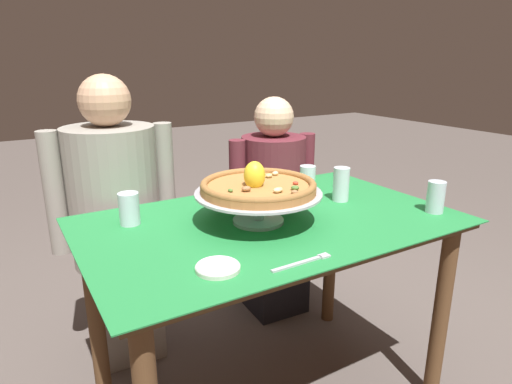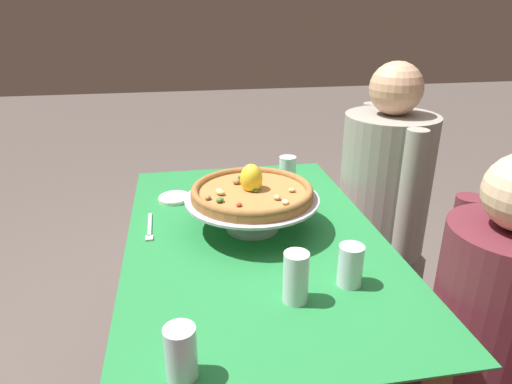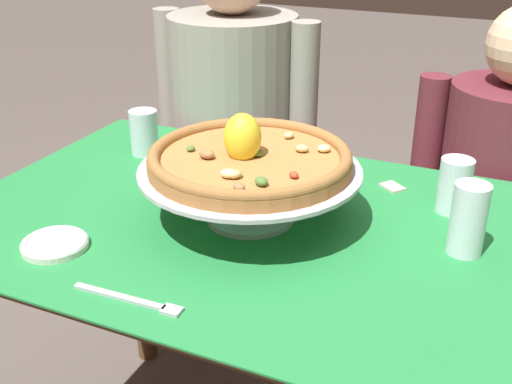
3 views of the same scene
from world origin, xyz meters
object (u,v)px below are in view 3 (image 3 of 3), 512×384
at_px(diner_right, 494,232).
at_px(diner_left, 235,152).
at_px(water_glass_back_left, 144,135).
at_px(sugar_packet, 392,187).
at_px(side_plate, 55,244).
at_px(dinner_fork, 133,300).
at_px(pizza, 250,157).
at_px(pizza_stand, 250,180).
at_px(water_glass_back_right, 454,189).
at_px(water_glass_side_right, 468,223).

bearing_deg(diner_right, diner_left, 177.32).
bearing_deg(diner_left, water_glass_back_left, -95.99).
relative_size(sugar_packet, diner_left, 0.04).
distance_m(side_plate, dinner_fork, 0.24).
bearing_deg(side_plate, pizza, 42.30).
bearing_deg(dinner_fork, side_plate, 159.85).
relative_size(pizza_stand, water_glass_back_left, 3.92).
distance_m(water_glass_back_right, diner_right, 0.49).
bearing_deg(pizza_stand, pizza, -140.28).
xyz_separation_m(pizza_stand, dinner_fork, (-0.05, -0.34, -0.08)).
xyz_separation_m(pizza, water_glass_back_right, (0.36, 0.20, -0.08)).
bearing_deg(water_glass_side_right, pizza_stand, -174.56).
xyz_separation_m(water_glass_back_left, water_glass_back_right, (0.75, -0.01, 0.00)).
bearing_deg(water_glass_back_right, water_glass_back_left, 179.12).
height_order(side_plate, sugar_packet, side_plate).
relative_size(water_glass_back_right, dinner_fork, 0.58).
distance_m(pizza, dinner_fork, 0.36).
xyz_separation_m(water_glass_back_right, diner_right, (0.08, 0.39, -0.28)).
distance_m(pizza_stand, water_glass_back_left, 0.44).
height_order(side_plate, dinner_fork, side_plate).
bearing_deg(side_plate, water_glass_side_right, 23.09).
xyz_separation_m(pizza, sugar_packet, (0.23, 0.26, -0.13)).
height_order(diner_left, diner_right, diner_left).
height_order(pizza_stand, water_glass_side_right, water_glass_side_right).
height_order(sugar_packet, diner_left, diner_left).
distance_m(dinner_fork, diner_left, 1.01).
bearing_deg(water_glass_side_right, water_glass_back_right, 105.89).
height_order(water_glass_back_left, water_glass_back_right, water_glass_back_right).
height_order(pizza_stand, side_plate, pizza_stand).
bearing_deg(diner_right, sugar_packet, -123.61).
distance_m(pizza, diner_right, 0.82).
bearing_deg(pizza, water_glass_side_right, 5.51).
height_order(water_glass_back_left, diner_left, diner_left).
distance_m(water_glass_back_left, water_glass_back_right, 0.75).
distance_m(water_glass_side_right, water_glass_back_left, 0.81).
bearing_deg(sugar_packet, pizza, -131.32).
bearing_deg(water_glass_back_left, water_glass_back_right, -0.88).
distance_m(pizza, diner_left, 0.76).
distance_m(side_plate, sugar_packet, 0.72).
xyz_separation_m(diner_left, diner_right, (0.79, -0.04, -0.09)).
bearing_deg(diner_right, dinner_fork, -118.27).
distance_m(water_glass_back_left, sugar_packet, 0.61).
relative_size(water_glass_side_right, water_glass_back_right, 1.18).
relative_size(water_glass_side_right, water_glass_back_left, 1.21).
xyz_separation_m(side_plate, dinner_fork, (0.23, -0.08, -0.01)).
bearing_deg(side_plate, water_glass_back_left, 102.87).
distance_m(water_glass_back_left, diner_right, 0.95).
bearing_deg(side_plate, pizza_stand, 42.30).
bearing_deg(water_glass_back_left, diner_left, 84.01).
bearing_deg(dinner_fork, pizza_stand, 81.30).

